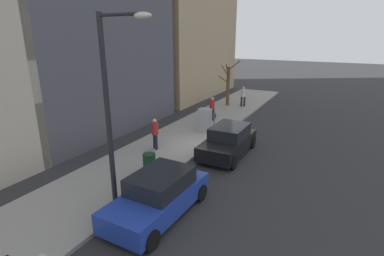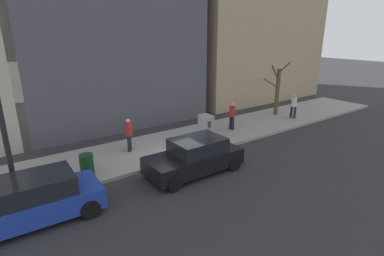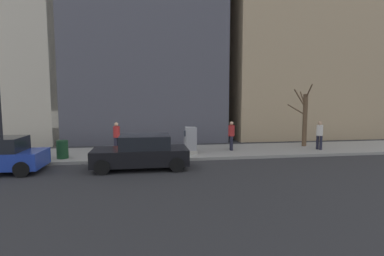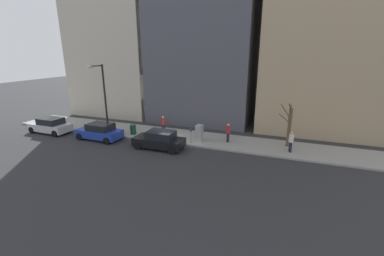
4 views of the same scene
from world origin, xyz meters
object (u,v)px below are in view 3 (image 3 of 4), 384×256
object	(u,v)px
utility_box	(191,140)
bare_tree	(305,118)
parked_car_black	(142,152)
parking_meter	(185,141)
trash_bin	(62,149)
pedestrian_near_meter	(320,134)
pedestrian_far_corner	(117,135)
pedestrian_midblock	(231,134)

from	to	relation	value
utility_box	bare_tree	xyz separation A→B (m)	(1.30, -7.35, 1.07)
parked_car_black	utility_box	xyz separation A→B (m)	(2.58, -2.61, 0.11)
parking_meter	utility_box	distance (m)	0.97
bare_tree	trash_bin	distance (m)	14.07
parking_meter	pedestrian_near_meter	distance (m)	8.09
bare_tree	pedestrian_far_corner	xyz separation A→B (m)	(-0.31, 11.38, -0.83)
parking_meter	pedestrian_far_corner	world-z (taller)	pedestrian_far_corner
pedestrian_midblock	trash_bin	bearing A→B (deg)	103.01
parked_car_black	utility_box	world-z (taller)	utility_box
pedestrian_midblock	pedestrian_far_corner	xyz separation A→B (m)	(0.41, 6.49, 0.00)
trash_bin	pedestrian_far_corner	world-z (taller)	pedestrian_far_corner
parked_car_black	trash_bin	distance (m)	4.50
pedestrian_near_meter	trash_bin	bearing A→B (deg)	-105.49
bare_tree	pedestrian_far_corner	bearing A→B (deg)	91.54
parked_car_black	bare_tree	world-z (taller)	bare_tree
pedestrian_near_meter	pedestrian_midblock	bearing A→B (deg)	-113.67
pedestrian_midblock	parking_meter	bearing A→B (deg)	123.06
pedestrian_midblock	pedestrian_far_corner	bearing A→B (deg)	93.15
trash_bin	pedestrian_far_corner	xyz separation A→B (m)	(1.40, -2.52, 0.49)
parking_meter	pedestrian_near_meter	bearing A→B (deg)	-83.99
utility_box	pedestrian_far_corner	world-z (taller)	pedestrian_far_corner
parking_meter	trash_bin	bearing A→B (deg)	85.78
pedestrian_near_meter	parking_meter	bearing A→B (deg)	-101.09
parked_car_black	pedestrian_far_corner	bearing A→B (deg)	21.47
trash_bin	pedestrian_midblock	world-z (taller)	pedestrian_midblock
parking_meter	utility_box	size ratio (longest dim) A/B	0.94
pedestrian_far_corner	trash_bin	bearing A→B (deg)	-26.07
pedestrian_far_corner	pedestrian_midblock	bearing A→B (deg)	121.37
bare_tree	trash_bin	bearing A→B (deg)	96.98
utility_box	trash_bin	size ratio (longest dim) A/B	1.59
trash_bin	pedestrian_near_meter	size ratio (longest dim) A/B	0.54
parked_car_black	pedestrian_near_meter	bearing A→B (deg)	-76.07
utility_box	pedestrian_midblock	size ratio (longest dim) A/B	0.86
trash_bin	pedestrian_near_meter	bearing A→B (deg)	-88.39
trash_bin	pedestrian_midblock	distance (m)	9.07
trash_bin	pedestrian_midblock	bearing A→B (deg)	-83.74
trash_bin	utility_box	bearing A→B (deg)	-86.51
parked_car_black	pedestrian_far_corner	distance (m)	3.86
parking_meter	bare_tree	bearing A→B (deg)	-74.58
utility_box	trash_bin	bearing A→B (deg)	93.49
utility_box	bare_tree	size ratio (longest dim) A/B	0.37
parked_car_black	pedestrian_near_meter	xyz separation A→B (m)	(2.57, -10.20, 0.35)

